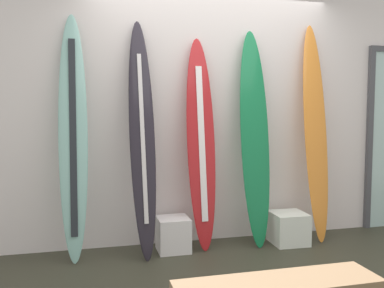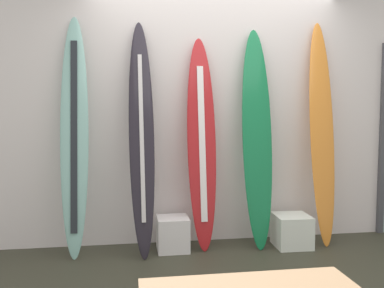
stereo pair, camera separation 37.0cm
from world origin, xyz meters
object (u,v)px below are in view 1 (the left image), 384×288
at_px(surfboard_emerald, 255,139).
at_px(display_block_left, 173,234).
at_px(surfboard_sunset, 316,134).
at_px(surfboard_charcoal, 142,139).
at_px(display_block_center, 288,228).
at_px(surfboard_seafoam, 73,136).
at_px(surfboard_crimson, 201,145).

relative_size(surfboard_emerald, display_block_left, 6.67).
distance_m(surfboard_sunset, display_block_left, 1.79).
bearing_deg(surfboard_charcoal, display_block_center, -1.81).
height_order(surfboard_sunset, display_block_center, surfboard_sunset).
bearing_deg(surfboard_emerald, surfboard_charcoal, -177.84).
xyz_separation_m(surfboard_seafoam, display_block_left, (0.90, -0.03, -0.95)).
distance_m(surfboard_seafoam, surfboard_crimson, 1.20).
relative_size(surfboard_crimson, surfboard_emerald, 0.95).
xyz_separation_m(surfboard_seafoam, surfboard_charcoal, (0.61, -0.05, -0.03)).
xyz_separation_m(surfboard_seafoam, surfboard_sunset, (2.42, -0.00, -0.01)).
bearing_deg(surfboard_crimson, surfboard_emerald, -2.55).
relative_size(surfboard_sunset, display_block_center, 6.48).
xyz_separation_m(surfboard_emerald, display_block_center, (0.34, -0.09, -0.90)).
bearing_deg(display_block_center, surfboard_sunset, 16.06).
bearing_deg(surfboard_crimson, surfboard_seafoam, -179.27).
height_order(surfboard_crimson, surfboard_emerald, surfboard_emerald).
distance_m(surfboard_emerald, display_block_center, 0.97).
distance_m(surfboard_crimson, display_block_center, 1.24).
height_order(surfboard_emerald, display_block_center, surfboard_emerald).
bearing_deg(surfboard_emerald, display_block_left, -178.39).
relative_size(surfboard_charcoal, surfboard_crimson, 1.07).
bearing_deg(display_block_left, surfboard_sunset, 1.22).
xyz_separation_m(surfboard_charcoal, display_block_center, (1.47, -0.05, -0.93)).
height_order(surfboard_crimson, display_block_left, surfboard_crimson).
xyz_separation_m(surfboard_charcoal, surfboard_sunset, (1.81, 0.05, 0.02)).
relative_size(surfboard_emerald, surfboard_sunset, 0.96).
xyz_separation_m(surfboard_crimson, surfboard_sunset, (1.23, -0.02, 0.09)).
relative_size(surfboard_seafoam, surfboard_emerald, 1.03).
bearing_deg(display_block_center, display_block_left, 176.82).
relative_size(surfboard_emerald, display_block_center, 6.21).
bearing_deg(surfboard_emerald, surfboard_seafoam, 179.70).
distance_m(surfboard_sunset, display_block_center, 1.01).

